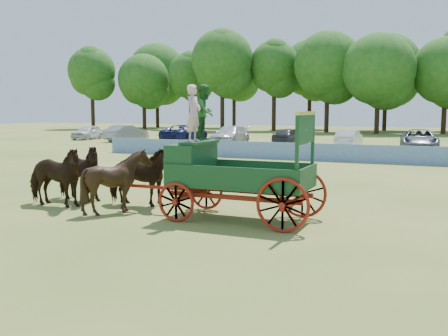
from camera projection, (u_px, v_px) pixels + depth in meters
ground at (139, 220)px, 13.76m from camera, size 160.00×160.00×0.00m
horse_lead_left at (54, 177)px, 15.64m from camera, size 2.29×1.12×1.89m
horse_lead_right at (77, 173)px, 16.65m from camera, size 2.35×1.27×1.89m
horse_wheel_left at (117, 181)px, 14.69m from camera, size 2.00×1.86×1.90m
horse_wheel_right at (138, 177)px, 15.69m from camera, size 2.37×1.34×1.89m
farm_dray at (216, 159)px, 13.96m from camera, size 5.99×2.00×3.76m
sponsor_banner at (288, 151)px, 30.48m from camera, size 26.00×0.08×1.05m
parked_cars at (271, 136)px, 43.41m from camera, size 38.94×7.89×1.64m
treeline at (361, 65)px, 68.61m from camera, size 90.78×24.26×15.91m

